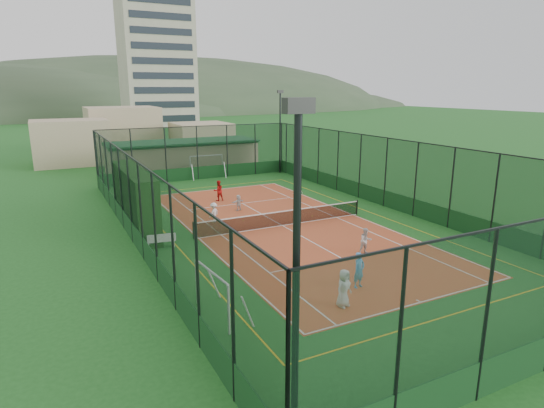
{
  "coord_description": "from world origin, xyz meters",
  "views": [
    {
      "loc": [
        -12.99,
        -24.15,
        8.42
      ],
      "look_at": [
        -0.2,
        1.06,
        1.2
      ],
      "focal_mm": 30.0,
      "sensor_mm": 36.0,
      "label": 1
    }
  ],
  "objects_px": {
    "futsal_goal_far": "(207,167)",
    "child_far_back": "(239,203)",
    "clubhouse": "(183,156)",
    "apartment_tower": "(156,58)",
    "child_near_left": "(344,288)",
    "coach": "(218,191)",
    "floodlight_sw": "(296,299)",
    "child_far_left": "(214,212)",
    "white_bench": "(161,240)",
    "futsal_goal_near": "(212,295)",
    "floodlight_ne": "(280,132)",
    "child_near_right": "(366,241)",
    "child_far_right": "(298,193)",
    "child_near_mid": "(359,270)"
  },
  "relations": [
    {
      "from": "white_bench",
      "to": "child_near_left",
      "type": "distance_m",
      "value": 11.18
    },
    {
      "from": "coach",
      "to": "floodlight_sw",
      "type": "bearing_deg",
      "value": 70.3
    },
    {
      "from": "child_near_mid",
      "to": "coach",
      "type": "relative_size",
      "value": 1.0
    },
    {
      "from": "child_near_mid",
      "to": "child_far_right",
      "type": "distance_m",
      "value": 15.56
    },
    {
      "from": "floodlight_sw",
      "to": "child_far_left",
      "type": "xyz_separation_m",
      "value": [
        5.01,
        19.28,
        -3.47
      ]
    },
    {
      "from": "white_bench",
      "to": "futsal_goal_far",
      "type": "bearing_deg",
      "value": 72.67
    },
    {
      "from": "child_far_right",
      "to": "floodlight_sw",
      "type": "bearing_deg",
      "value": 84.43
    },
    {
      "from": "apartment_tower",
      "to": "coach",
      "type": "relative_size",
      "value": 19.0
    },
    {
      "from": "child_far_left",
      "to": "coach",
      "type": "relative_size",
      "value": 0.82
    },
    {
      "from": "clubhouse",
      "to": "apartment_tower",
      "type": "xyz_separation_m",
      "value": [
        12.0,
        60.0,
        13.43
      ]
    },
    {
      "from": "floodlight_ne",
      "to": "futsal_goal_far",
      "type": "distance_m",
      "value": 8.22
    },
    {
      "from": "floodlight_sw",
      "to": "floodlight_ne",
      "type": "xyz_separation_m",
      "value": [
        17.2,
        33.2,
        0.0
      ]
    },
    {
      "from": "clubhouse",
      "to": "futsal_goal_far",
      "type": "bearing_deg",
      "value": -77.02
    },
    {
      "from": "futsal_goal_far",
      "to": "child_far_back",
      "type": "bearing_deg",
      "value": -95.79
    },
    {
      "from": "floodlight_sw",
      "to": "futsal_goal_far",
      "type": "bearing_deg",
      "value": 74.24
    },
    {
      "from": "white_bench",
      "to": "floodlight_sw",
      "type": "bearing_deg",
      "value": -84.25
    },
    {
      "from": "child_far_left",
      "to": "coach",
      "type": "xyz_separation_m",
      "value": [
        2.31,
        5.36,
        0.14
      ]
    },
    {
      "from": "child_far_left",
      "to": "child_far_right",
      "type": "relative_size",
      "value": 1.01
    },
    {
      "from": "floodlight_sw",
      "to": "futsal_goal_far",
      "type": "relative_size",
      "value": 2.51
    },
    {
      "from": "apartment_tower",
      "to": "child_far_left",
      "type": "bearing_deg",
      "value": -101.12
    },
    {
      "from": "clubhouse",
      "to": "white_bench",
      "type": "distance_m",
      "value": 23.96
    },
    {
      "from": "white_bench",
      "to": "coach",
      "type": "xyz_separation_m",
      "value": [
        6.52,
        8.66,
        0.37
      ]
    },
    {
      "from": "white_bench",
      "to": "coach",
      "type": "height_order",
      "value": "coach"
    },
    {
      "from": "clubhouse",
      "to": "child_near_left",
      "type": "relative_size",
      "value": 9.83
    },
    {
      "from": "futsal_goal_near",
      "to": "child_near_mid",
      "type": "height_order",
      "value": "futsal_goal_near"
    },
    {
      "from": "clubhouse",
      "to": "futsal_goal_far",
      "type": "xyz_separation_m",
      "value": [
        1.03,
        -4.48,
        -0.51
      ]
    },
    {
      "from": "clubhouse",
      "to": "apartment_tower",
      "type": "bearing_deg",
      "value": 78.69
    },
    {
      "from": "apartment_tower",
      "to": "coach",
      "type": "distance_m",
      "value": 76.48
    },
    {
      "from": "futsal_goal_near",
      "to": "child_far_back",
      "type": "relative_size",
      "value": 2.56
    },
    {
      "from": "floodlight_sw",
      "to": "child_far_left",
      "type": "bearing_deg",
      "value": 75.43
    },
    {
      "from": "child_near_right",
      "to": "child_far_right",
      "type": "relative_size",
      "value": 1.08
    },
    {
      "from": "floodlight_sw",
      "to": "coach",
      "type": "distance_m",
      "value": 25.91
    },
    {
      "from": "child_near_left",
      "to": "coach",
      "type": "distance_m",
      "value": 18.84
    },
    {
      "from": "floodlight_sw",
      "to": "child_near_right",
      "type": "distance_m",
      "value": 14.8
    },
    {
      "from": "white_bench",
      "to": "futsal_goal_near",
      "type": "distance_m",
      "value": 8.63
    },
    {
      "from": "child_near_right",
      "to": "child_far_back",
      "type": "xyz_separation_m",
      "value": [
        -2.55,
        11.01,
        -0.12
      ]
    },
    {
      "from": "child_near_mid",
      "to": "child_far_right",
      "type": "height_order",
      "value": "child_near_mid"
    },
    {
      "from": "child_far_back",
      "to": "clubhouse",
      "type": "bearing_deg",
      "value": -109.94
    },
    {
      "from": "floodlight_ne",
      "to": "futsal_goal_far",
      "type": "relative_size",
      "value": 2.51
    },
    {
      "from": "futsal_goal_far",
      "to": "child_near_mid",
      "type": "xyz_separation_m",
      "value": [
        -2.39,
        -27.07,
        -0.26
      ]
    },
    {
      "from": "apartment_tower",
      "to": "white_bench",
      "type": "height_order",
      "value": "apartment_tower"
    },
    {
      "from": "futsal_goal_near",
      "to": "child_near_left",
      "type": "bearing_deg",
      "value": -111.97
    },
    {
      "from": "apartment_tower",
      "to": "futsal_goal_far",
      "type": "xyz_separation_m",
      "value": [
        -10.97,
        -64.48,
        -13.94
      ]
    },
    {
      "from": "coach",
      "to": "apartment_tower",
      "type": "bearing_deg",
      "value": -103.33
    },
    {
      "from": "child_near_left",
      "to": "child_far_right",
      "type": "relative_size",
      "value": 1.21
    },
    {
      "from": "white_bench",
      "to": "child_far_left",
      "type": "distance_m",
      "value": 5.36
    },
    {
      "from": "child_near_mid",
      "to": "child_near_right",
      "type": "height_order",
      "value": "child_near_mid"
    },
    {
      "from": "child_near_mid",
      "to": "coach",
      "type": "xyz_separation_m",
      "value": [
        0.08,
        17.58,
        -0.0
      ]
    },
    {
      "from": "floodlight_sw",
      "to": "child_near_mid",
      "type": "bearing_deg",
      "value": 44.25
    },
    {
      "from": "child_near_mid",
      "to": "child_far_back",
      "type": "bearing_deg",
      "value": 76.84
    }
  ]
}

